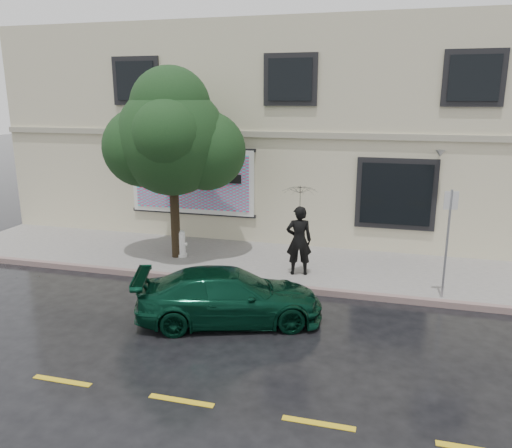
% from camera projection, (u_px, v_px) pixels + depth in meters
% --- Properties ---
extents(ground, '(90.00, 90.00, 0.00)m').
position_uv_depth(ground, '(243.00, 312.00, 11.24)').
color(ground, black).
rests_on(ground, ground).
extents(sidewalk, '(20.00, 3.50, 0.15)m').
position_uv_depth(sidewalk, '(276.00, 264.00, 14.26)').
color(sidewalk, gray).
rests_on(sidewalk, ground).
extents(curb, '(20.00, 0.18, 0.16)m').
position_uv_depth(curb, '(260.00, 286.00, 12.63)').
color(curb, slate).
rests_on(curb, ground).
extents(road_marking, '(19.00, 0.12, 0.01)m').
position_uv_depth(road_marking, '(181.00, 401.00, 7.97)').
color(road_marking, gold).
rests_on(road_marking, ground).
extents(building, '(20.00, 8.12, 7.00)m').
position_uv_depth(building, '(311.00, 130.00, 18.79)').
color(building, beige).
rests_on(building, ground).
extents(billboard, '(4.30, 0.16, 2.20)m').
position_uv_depth(billboard, '(191.00, 181.00, 16.14)').
color(billboard, white).
rests_on(billboard, ground).
extents(car, '(4.31, 2.93, 1.15)m').
position_uv_depth(car, '(229.00, 296.00, 10.67)').
color(car, '#083322').
rests_on(car, ground).
extents(pedestrian, '(0.76, 0.60, 1.85)m').
position_uv_depth(pedestrian, '(299.00, 241.00, 13.01)').
color(pedestrian, black).
rests_on(pedestrian, sidewalk).
extents(umbrella, '(1.11, 1.11, 0.71)m').
position_uv_depth(umbrella, '(300.00, 192.00, 12.69)').
color(umbrella, black).
rests_on(umbrella, pedestrian).
extents(street_tree, '(3.08, 3.08, 4.93)m').
position_uv_depth(street_tree, '(172.00, 141.00, 13.84)').
color(street_tree, '#332716').
rests_on(street_tree, sidewalk).
extents(fire_hydrant, '(0.33, 0.31, 0.79)m').
position_uv_depth(fire_hydrant, '(182.00, 244.00, 14.60)').
color(fire_hydrant, white).
rests_on(fire_hydrant, sidewalk).
extents(sign_pole, '(0.31, 0.08, 2.57)m').
position_uv_depth(sign_pole, '(448.00, 234.00, 11.31)').
color(sign_pole, '#9D9FA5').
rests_on(sign_pole, sidewalk).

